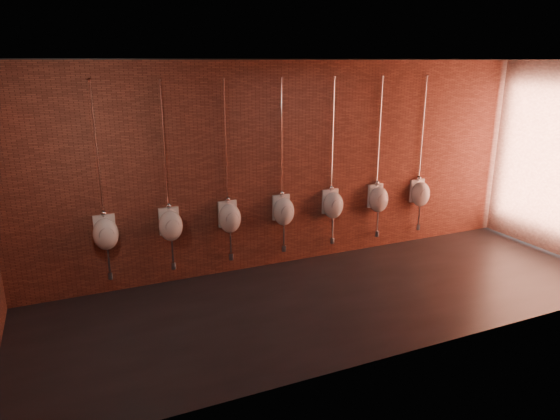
{
  "coord_description": "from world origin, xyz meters",
  "views": [
    {
      "loc": [
        -3.31,
        -5.48,
        3.18
      ],
      "look_at": [
        -0.52,
        0.9,
        1.1
      ],
      "focal_mm": 32.0,
      "sensor_mm": 36.0,
      "label": 1
    }
  ],
  "objects_px": {
    "urinal_2": "(230,217)",
    "urinal_5": "(378,198)",
    "urinal_6": "(420,193)",
    "urinal_4": "(333,204)",
    "urinal_3": "(284,210)",
    "urinal_0": "(106,233)",
    "urinal_1": "(171,225)"
  },
  "relations": [
    {
      "from": "urinal_5",
      "to": "urinal_6",
      "type": "xyz_separation_m",
      "value": [
        0.89,
        0.0,
        0.0
      ]
    },
    {
      "from": "urinal_0",
      "to": "urinal_6",
      "type": "distance_m",
      "value": 5.34
    },
    {
      "from": "urinal_3",
      "to": "urinal_6",
      "type": "bearing_deg",
      "value": 0.0
    },
    {
      "from": "urinal_6",
      "to": "urinal_5",
      "type": "bearing_deg",
      "value": 180.0
    },
    {
      "from": "urinal_2",
      "to": "urinal_5",
      "type": "xyz_separation_m",
      "value": [
        2.67,
        0.0,
        0.0
      ]
    },
    {
      "from": "urinal_1",
      "to": "urinal_2",
      "type": "height_order",
      "value": "same"
    },
    {
      "from": "urinal_3",
      "to": "urinal_6",
      "type": "height_order",
      "value": "same"
    },
    {
      "from": "urinal_1",
      "to": "urinal_6",
      "type": "height_order",
      "value": "same"
    },
    {
      "from": "urinal_6",
      "to": "urinal_4",
      "type": "bearing_deg",
      "value": 180.0
    },
    {
      "from": "urinal_2",
      "to": "urinal_5",
      "type": "height_order",
      "value": "same"
    },
    {
      "from": "urinal_2",
      "to": "urinal_4",
      "type": "xyz_separation_m",
      "value": [
        1.78,
        0.0,
        0.0
      ]
    },
    {
      "from": "urinal_1",
      "to": "urinal_2",
      "type": "bearing_deg",
      "value": 0.0
    },
    {
      "from": "urinal_2",
      "to": "urinal_3",
      "type": "xyz_separation_m",
      "value": [
        0.89,
        0.0,
        0.0
      ]
    },
    {
      "from": "urinal_1",
      "to": "urinal_3",
      "type": "relative_size",
      "value": 1.0
    },
    {
      "from": "urinal_2",
      "to": "urinal_3",
      "type": "bearing_deg",
      "value": 0.0
    },
    {
      "from": "urinal_0",
      "to": "urinal_3",
      "type": "xyz_separation_m",
      "value": [
        2.67,
        0.0,
        0.0
      ]
    },
    {
      "from": "urinal_1",
      "to": "urinal_6",
      "type": "xyz_separation_m",
      "value": [
        4.45,
        0.0,
        0.0
      ]
    },
    {
      "from": "urinal_0",
      "to": "urinal_4",
      "type": "xyz_separation_m",
      "value": [
        3.56,
        0.0,
        0.0
      ]
    },
    {
      "from": "urinal_2",
      "to": "urinal_1",
      "type": "bearing_deg",
      "value": 180.0
    },
    {
      "from": "urinal_2",
      "to": "urinal_5",
      "type": "relative_size",
      "value": 1.0
    },
    {
      "from": "urinal_5",
      "to": "urinal_6",
      "type": "height_order",
      "value": "same"
    },
    {
      "from": "urinal_3",
      "to": "urinal_6",
      "type": "relative_size",
      "value": 1.0
    },
    {
      "from": "urinal_3",
      "to": "urinal_5",
      "type": "relative_size",
      "value": 1.0
    },
    {
      "from": "urinal_1",
      "to": "urinal_6",
      "type": "bearing_deg",
      "value": 0.0
    },
    {
      "from": "urinal_6",
      "to": "urinal_1",
      "type": "bearing_deg",
      "value": 180.0
    },
    {
      "from": "urinal_0",
      "to": "urinal_6",
      "type": "relative_size",
      "value": 1.0
    },
    {
      "from": "urinal_2",
      "to": "urinal_4",
      "type": "distance_m",
      "value": 1.78
    },
    {
      "from": "urinal_1",
      "to": "urinal_3",
      "type": "height_order",
      "value": "same"
    },
    {
      "from": "urinal_1",
      "to": "urinal_6",
      "type": "distance_m",
      "value": 4.45
    },
    {
      "from": "urinal_4",
      "to": "urinal_3",
      "type": "bearing_deg",
      "value": 180.0
    },
    {
      "from": "urinal_2",
      "to": "urinal_5",
      "type": "distance_m",
      "value": 2.67
    },
    {
      "from": "urinal_2",
      "to": "urinal_6",
      "type": "xyz_separation_m",
      "value": [
        3.56,
        0.0,
        0.0
      ]
    }
  ]
}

